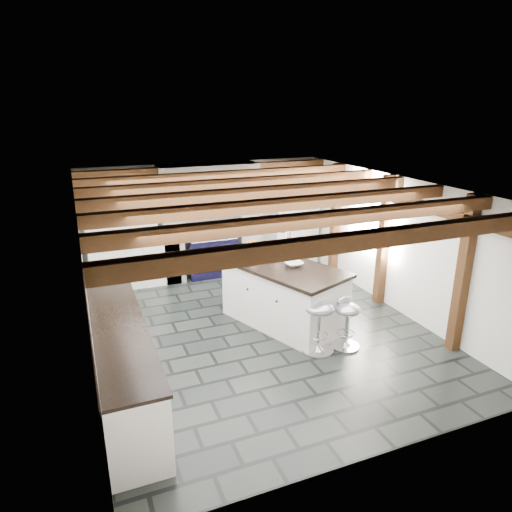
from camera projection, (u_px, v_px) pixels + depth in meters
name	position (u px, v px, depth m)	size (l,w,h in m)	color
ground	(260.00, 329.00, 7.29)	(6.00, 6.00, 0.00)	black
room_shell	(197.00, 246.00, 7.98)	(6.00, 6.03, 6.00)	white
range_cooker	(211.00, 253.00, 9.50)	(1.00, 0.63, 0.99)	black
kitchen_island	(283.00, 294.00, 7.34)	(1.71, 2.26, 1.33)	white
bar_stool_near	(346.00, 317.00, 6.62)	(0.44, 0.44, 0.78)	silver
bar_stool_far	(319.00, 317.00, 6.49)	(0.47, 0.47, 0.88)	silver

